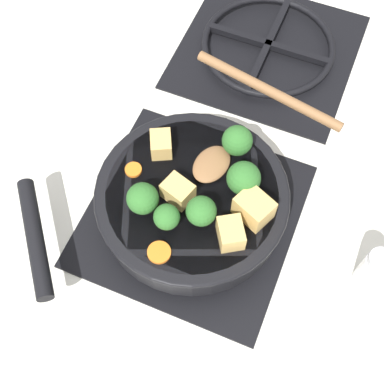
# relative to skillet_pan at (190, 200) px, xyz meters

# --- Properties ---
(ground_plane) EXTENTS (2.40, 2.40, 0.00)m
(ground_plane) POSITION_rel_skillet_pan_xyz_m (0.00, 0.00, -0.06)
(ground_plane) COLOR silver
(front_burner_grate) EXTENTS (0.31, 0.31, 0.03)m
(front_burner_grate) POSITION_rel_skillet_pan_xyz_m (0.00, 0.00, -0.04)
(front_burner_grate) COLOR black
(front_burner_grate) RESTS_ON ground_plane
(rear_burner_grate) EXTENTS (0.31, 0.31, 0.03)m
(rear_burner_grate) POSITION_rel_skillet_pan_xyz_m (0.00, 0.36, -0.04)
(rear_burner_grate) COLOR black
(rear_burner_grate) RESTS_ON ground_plane
(skillet_pan) EXTENTS (0.38, 0.36, 0.05)m
(skillet_pan) POSITION_rel_skillet_pan_xyz_m (0.00, 0.00, 0.00)
(skillet_pan) COLOR black
(skillet_pan) RESTS_ON front_burner_grate
(wooden_spoon) EXTENTS (0.25, 0.23, 0.02)m
(wooden_spoon) POSITION_rel_skillet_pan_xyz_m (0.03, 0.14, 0.03)
(wooden_spoon) COLOR brown
(wooden_spoon) RESTS_ON skillet_pan
(tofu_cube_center_large) EXTENTS (0.05, 0.04, 0.03)m
(tofu_cube_center_large) POSITION_rel_skillet_pan_xyz_m (-0.01, -0.01, 0.04)
(tofu_cube_center_large) COLOR tan
(tofu_cube_center_large) RESTS_ON skillet_pan
(tofu_cube_near_handle) EXTENTS (0.06, 0.05, 0.04)m
(tofu_cube_near_handle) POSITION_rel_skillet_pan_xyz_m (0.09, 0.00, 0.04)
(tofu_cube_near_handle) COLOR tan
(tofu_cube_near_handle) RESTS_ON skillet_pan
(tofu_cube_east_chunk) EXTENTS (0.05, 0.05, 0.03)m
(tofu_cube_east_chunk) POSITION_rel_skillet_pan_xyz_m (0.08, -0.04, 0.04)
(tofu_cube_east_chunk) COLOR tan
(tofu_cube_east_chunk) RESTS_ON skillet_pan
(tofu_cube_west_chunk) EXTENTS (0.04, 0.05, 0.03)m
(tofu_cube_west_chunk) POSITION_rel_skillet_pan_xyz_m (-0.07, 0.05, 0.04)
(tofu_cube_west_chunk) COLOR tan
(tofu_cube_west_chunk) RESTS_ON skillet_pan
(broccoli_floret_near_spoon) EXTENTS (0.05, 0.05, 0.05)m
(broccoli_floret_near_spoon) POSITION_rel_skillet_pan_xyz_m (0.07, 0.03, 0.05)
(broccoli_floret_near_spoon) COLOR #709956
(broccoli_floret_near_spoon) RESTS_ON skillet_pan
(broccoli_floret_center_top) EXTENTS (0.04, 0.04, 0.05)m
(broccoli_floret_center_top) POSITION_rel_skillet_pan_xyz_m (0.03, -0.03, 0.05)
(broccoli_floret_center_top) COLOR #709956
(broccoli_floret_center_top) RESTS_ON skillet_pan
(broccoli_floret_east_rim) EXTENTS (0.04, 0.04, 0.04)m
(broccoli_floret_east_rim) POSITION_rel_skillet_pan_xyz_m (-0.01, -0.06, 0.05)
(broccoli_floret_east_rim) COLOR #709956
(broccoli_floret_east_rim) RESTS_ON skillet_pan
(broccoli_floret_west_rim) EXTENTS (0.04, 0.04, 0.05)m
(broccoli_floret_west_rim) POSITION_rel_skillet_pan_xyz_m (-0.05, -0.05, 0.05)
(broccoli_floret_west_rim) COLOR #709956
(broccoli_floret_west_rim) RESTS_ON skillet_pan
(broccoli_floret_north_edge) EXTENTS (0.04, 0.04, 0.05)m
(broccoli_floret_north_edge) POSITION_rel_skillet_pan_xyz_m (0.04, 0.09, 0.05)
(broccoli_floret_north_edge) COLOR #709956
(broccoli_floret_north_edge) RESTS_ON skillet_pan
(carrot_slice_orange_thin) EXTENTS (0.03, 0.03, 0.01)m
(carrot_slice_orange_thin) POSITION_rel_skillet_pan_xyz_m (-0.00, -0.10, 0.03)
(carrot_slice_orange_thin) COLOR orange
(carrot_slice_orange_thin) RESTS_ON skillet_pan
(carrot_slice_near_center) EXTENTS (0.02, 0.02, 0.01)m
(carrot_slice_near_center) POSITION_rel_skillet_pan_xyz_m (-0.09, 0.00, 0.03)
(carrot_slice_near_center) COLOR orange
(carrot_slice_near_center) RESTS_ON skillet_pan
(salt_shaker) EXTENTS (0.04, 0.04, 0.09)m
(salt_shaker) POSITION_rel_skillet_pan_xyz_m (0.27, -0.00, -0.01)
(salt_shaker) COLOR white
(salt_shaker) RESTS_ON ground_plane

